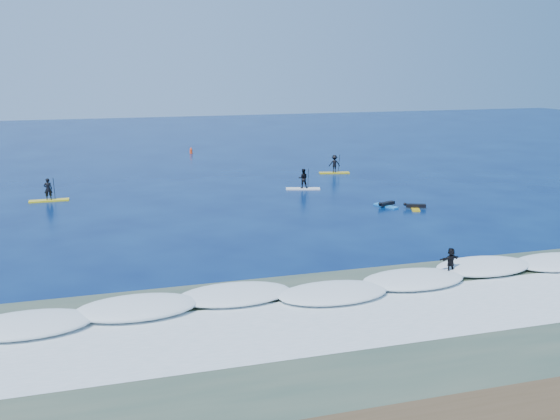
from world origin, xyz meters
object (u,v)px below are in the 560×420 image
object	(u,v)px
marker_buoy	(191,151)
sup_paddler_right	(334,165)
prone_paddler_near	(415,207)
wave_surfer	(451,262)
sup_paddler_left	(48,193)
prone_paddler_far	(386,205)
sup_paddler_center	(303,181)

from	to	relation	value
marker_buoy	sup_paddler_right	bearing A→B (deg)	-56.21
prone_paddler_near	wave_surfer	size ratio (longest dim) A/B	1.09
sup_paddler_right	wave_surfer	distance (m)	27.49
sup_paddler_left	wave_surfer	world-z (taller)	sup_paddler_left
marker_buoy	wave_surfer	bearing A→B (deg)	-82.66
prone_paddler_far	sup_paddler_center	bearing A→B (deg)	4.10
prone_paddler_near	marker_buoy	bearing A→B (deg)	40.16
sup_paddler_right	prone_paddler_far	size ratio (longest dim) A/B	1.45
marker_buoy	prone_paddler_far	bearing A→B (deg)	-72.53
sup_paddler_center	wave_surfer	bearing A→B (deg)	-74.09
sup_paddler_right	wave_surfer	size ratio (longest dim) A/B	1.55
sup_paddler_left	sup_paddler_right	world-z (taller)	sup_paddler_left
sup_paddler_left	sup_paddler_center	xyz separation A→B (m)	(18.58, -1.09, 0.10)
sup_paddler_center	wave_surfer	size ratio (longest dim) A/B	1.52
sup_paddler_left	sup_paddler_center	distance (m)	18.61
prone_paddler_far	wave_surfer	distance (m)	14.34
sup_paddler_center	prone_paddler_near	bearing A→B (deg)	-42.49
prone_paddler_near	prone_paddler_far	bearing A→B (deg)	75.46
sup_paddler_left	sup_paddler_right	size ratio (longest dim) A/B	0.99
prone_paddler_near	prone_paddler_far	world-z (taller)	prone_paddler_near
prone_paddler_near	marker_buoy	distance (m)	31.59
wave_surfer	prone_paddler_near	bearing A→B (deg)	58.89
sup_paddler_center	sup_paddler_right	bearing A→B (deg)	66.40
prone_paddler_far	sup_paddler_right	bearing A→B (deg)	-27.99
sup_paddler_center	prone_paddler_far	distance (m)	8.06
sup_paddler_left	prone_paddler_near	world-z (taller)	sup_paddler_left
sup_paddler_center	prone_paddler_far	world-z (taller)	sup_paddler_center
sup_paddler_left	sup_paddler_right	bearing A→B (deg)	10.65
sup_paddler_left	prone_paddler_far	world-z (taller)	sup_paddler_left
sup_paddler_center	sup_paddler_right	distance (m)	7.72
sup_paddler_left	marker_buoy	size ratio (longest dim) A/B	3.64
prone_paddler_far	wave_surfer	xyz separation A→B (m)	(-3.54, -13.88, 0.60)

